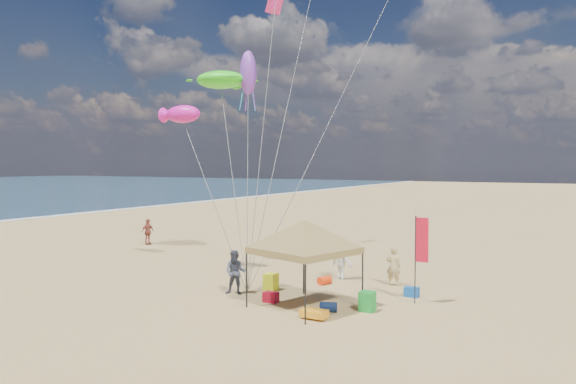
# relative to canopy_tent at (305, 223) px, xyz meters

# --- Properties ---
(ground) EXTENTS (280.00, 280.00, 0.00)m
(ground) POSITION_rel_canopy_tent_xyz_m (-2.52, 0.29, -3.09)
(ground) COLOR tan
(ground) RESTS_ON ground
(canopy_tent) EXTENTS (5.77, 5.77, 3.71)m
(canopy_tent) POSITION_rel_canopy_tent_xyz_m (0.00, 0.00, 0.00)
(canopy_tent) COLOR black
(canopy_tent) RESTS_ON ground
(feather_flag) EXTENTS (0.51, 0.04, 3.30)m
(feather_flag) POSITION_rel_canopy_tent_xyz_m (3.52, 2.53, -0.89)
(feather_flag) COLOR black
(feather_flag) RESTS_ON ground
(cooler_red) EXTENTS (0.54, 0.38, 0.38)m
(cooler_red) POSITION_rel_canopy_tent_xyz_m (-1.47, 0.08, -2.90)
(cooler_red) COLOR #AA0D25
(cooler_red) RESTS_ON ground
(cooler_blue) EXTENTS (0.54, 0.38, 0.38)m
(cooler_blue) POSITION_rel_canopy_tent_xyz_m (2.93, 3.50, -2.90)
(cooler_blue) COLOR #1451A3
(cooler_blue) RESTS_ON ground
(bag_navy) EXTENTS (0.69, 0.54, 0.36)m
(bag_navy) POSITION_rel_canopy_tent_xyz_m (1.02, -0.12, -2.91)
(bag_navy) COLOR #0E1C3D
(bag_navy) RESTS_ON ground
(bag_orange) EXTENTS (0.54, 0.69, 0.36)m
(bag_orange) POSITION_rel_canopy_tent_xyz_m (-1.00, 3.83, -2.91)
(bag_orange) COLOR #EF370D
(bag_orange) RESTS_ON ground
(chair_green) EXTENTS (0.50, 0.50, 0.70)m
(chair_green) POSITION_rel_canopy_tent_xyz_m (2.17, 0.66, -2.74)
(chair_green) COLOR #1A912E
(chair_green) RESTS_ON ground
(chair_yellow) EXTENTS (0.50, 0.50, 0.70)m
(chair_yellow) POSITION_rel_canopy_tent_xyz_m (-2.48, 1.77, -2.74)
(chair_yellow) COLOR #E0F01A
(chair_yellow) RESTS_ON ground
(crate_grey) EXTENTS (0.34, 0.30, 0.28)m
(crate_grey) POSITION_rel_canopy_tent_xyz_m (1.06, -0.92, -2.95)
(crate_grey) COLOR slate
(crate_grey) RESTS_ON ground
(beach_cart) EXTENTS (0.90, 0.50, 0.24)m
(beach_cart) POSITION_rel_canopy_tent_xyz_m (0.96, -1.16, -2.89)
(beach_cart) COLOR orange
(beach_cart) RESTS_ON ground
(person_near_a) EXTENTS (0.68, 0.52, 1.68)m
(person_near_a) POSITION_rel_canopy_tent_xyz_m (1.66, 5.11, -2.25)
(person_near_a) COLOR tan
(person_near_a) RESTS_ON ground
(person_near_b) EXTENTS (1.04, 0.93, 1.77)m
(person_near_b) POSITION_rel_canopy_tent_xyz_m (-3.36, 0.47, -2.20)
(person_near_b) COLOR #383C4C
(person_near_b) RESTS_ON ground
(person_near_c) EXTENTS (1.34, 1.02, 1.83)m
(person_near_c) POSITION_rel_canopy_tent_xyz_m (-0.75, 5.14, -2.18)
(person_near_c) COLOR beige
(person_near_c) RESTS_ON ground
(person_far_a) EXTENTS (0.50, 1.01, 1.67)m
(person_far_a) POSITION_rel_canopy_tent_xyz_m (-15.98, 8.84, -2.26)
(person_far_a) COLOR #9D463C
(person_far_a) RESTS_ON ground
(turtle_kite) EXTENTS (3.27, 2.99, 0.88)m
(turtle_kite) POSITION_rel_canopy_tent_xyz_m (-7.69, 5.51, 6.41)
(turtle_kite) COLOR #31E91C
(turtle_kite) RESTS_ON ground
(fish_kite) EXTENTS (2.16, 1.60, 0.86)m
(fish_kite) POSITION_rel_canopy_tent_xyz_m (-8.30, 3.27, 4.53)
(fish_kite) COLOR #E517A5
(fish_kite) RESTS_ON ground
(squid_kite) EXTENTS (1.01, 1.01, 2.22)m
(squid_kite) POSITION_rel_canopy_tent_xyz_m (-6.30, 5.94, 6.72)
(squid_kite) COLOR purple
(squid_kite) RESTS_ON ground
(stunt_kite_pink) EXTENTS (0.86, 1.22, 1.03)m
(stunt_kite_pink) POSITION_rel_canopy_tent_xyz_m (-8.08, 11.60, 11.78)
(stunt_kite_pink) COLOR #E52A75
(stunt_kite_pink) RESTS_ON ground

